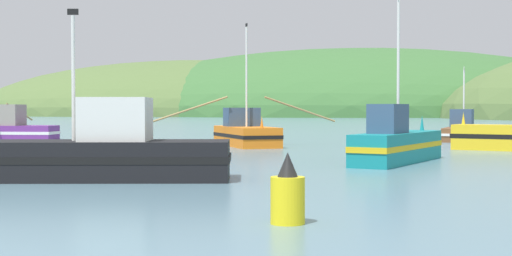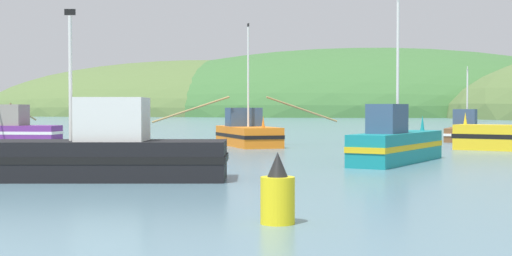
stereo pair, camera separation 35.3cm
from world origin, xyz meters
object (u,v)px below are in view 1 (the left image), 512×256
Objects in this scene: fishing_boat_black at (64,155)px; fishing_boat_teal at (397,143)px; fishing_boat_brown at (462,130)px; channel_buoy at (288,195)px; fishing_boat_purple at (2,130)px; fishing_boat_orange at (246,133)px.

fishing_boat_teal is (11.76, 8.22, 0.01)m from fishing_boat_black.
fishing_boat_black is 14.35m from fishing_boat_teal.
fishing_boat_brown is 7.30× the size of channel_buoy.
channel_buoy is (20.82, -34.85, -0.24)m from fishing_boat_purple.
fishing_boat_black is 1.09× the size of fishing_boat_brown.
fishing_boat_purple is 7.46× the size of channel_buoy.
channel_buoy is at bearing -168.81° from fishing_boat_teal.
fishing_boat_black is 22.10m from fishing_boat_orange.
fishing_boat_teal is (7.60, -13.48, 0.04)m from fishing_boat_orange.
fishing_boat_teal is at bearing 146.31° from fishing_boat_purple.
fishing_boat_purple is at bearing -125.97° from fishing_boat_orange.
fishing_boat_black is at bearing 118.97° from fishing_boat_purple.
fishing_boat_purple is (-13.32, 26.34, 0.01)m from fishing_boat_black.
fishing_boat_brown is (15.32, 9.89, -0.10)m from fishing_boat_orange.
fishing_boat_orange is at bearing 54.90° from fishing_boat_teal.
fishing_boat_purple is at bearing 120.85° from channel_buoy.
fishing_boat_orange is 15.47m from fishing_boat_teal.
fishing_boat_purple reaches higher than channel_buoy.
fishing_boat_purple is 40.60m from channel_buoy.
fishing_boat_purple reaches higher than fishing_boat_teal.
fishing_boat_brown is at bearing 7.21° from fishing_boat_teal.
fishing_boat_orange reaches higher than fishing_boat_teal.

